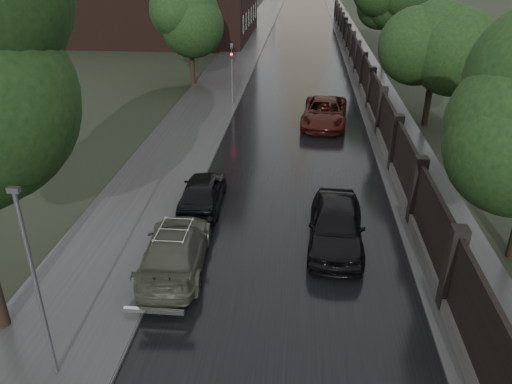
% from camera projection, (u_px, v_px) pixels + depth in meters
% --- Properties ---
extents(fence_right, '(0.45, 75.72, 2.70)m').
position_uv_depth(fence_right, '(360.00, 70.00, 38.13)').
color(fence_right, '#383533').
rests_on(fence_right, ground).
extents(tree_left_far, '(4.25, 4.25, 7.39)m').
position_uv_depth(tree_left_far, '(189.00, 13.00, 35.53)').
color(tree_left_far, black).
rests_on(tree_left_far, ground).
extents(tree_right_b, '(4.08, 4.08, 7.01)m').
position_uv_depth(tree_right_b, '(438.00, 38.00, 27.20)').
color(tree_right_b, black).
rests_on(tree_right_b, ground).
extents(tree_right_c, '(4.08, 4.08, 7.01)m').
position_uv_depth(tree_right_c, '(390.00, 5.00, 43.30)').
color(tree_right_c, black).
rests_on(tree_right_c, ground).
extents(lamp_post, '(0.25, 0.12, 5.11)m').
position_uv_depth(lamp_post, '(37.00, 287.00, 10.96)').
color(lamp_post, '#59595E').
rests_on(lamp_post, ground).
extents(traffic_light, '(0.16, 0.32, 4.00)m').
position_uv_depth(traffic_light, '(232.00, 69.00, 31.99)').
color(traffic_light, '#59595E').
rests_on(traffic_light, ground).
extents(volga_sedan, '(2.30, 4.91, 1.39)m').
position_uv_depth(volga_sedan, '(175.00, 249.00, 15.97)').
color(volga_sedan, '#3F4235').
rests_on(volga_sedan, ground).
extents(hatchback_left, '(1.71, 4.02, 1.35)m').
position_uv_depth(hatchback_left, '(202.00, 192.00, 19.78)').
color(hatchback_left, black).
rests_on(hatchback_left, ground).
extents(car_right_near, '(2.08, 4.72, 1.58)m').
position_uv_depth(car_right_near, '(336.00, 225.00, 17.18)').
color(car_right_near, black).
rests_on(car_right_near, ground).
extents(car_right_far, '(2.92, 5.59, 1.50)m').
position_uv_depth(car_right_far, '(325.00, 112.00, 29.11)').
color(car_right_far, black).
rests_on(car_right_far, ground).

